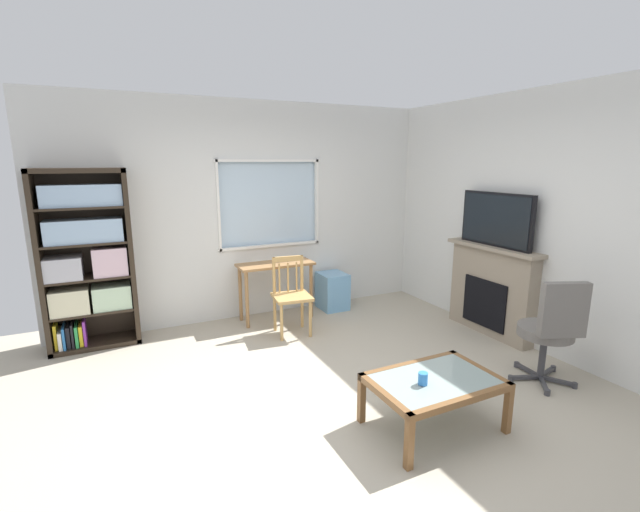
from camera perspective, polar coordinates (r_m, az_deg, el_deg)
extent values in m
cube|color=#B2A893|center=(3.96, 1.86, -17.98)|extent=(5.81, 5.72, 0.02)
cube|color=silver|center=(5.83, -9.02, -3.21)|extent=(4.81, 0.12, 0.89)
cube|color=silver|center=(5.63, -9.70, 15.97)|extent=(4.81, 0.12, 0.71)
cube|color=silver|center=(5.41, -23.76, 5.56)|extent=(2.01, 0.12, 1.12)
cube|color=silver|center=(6.32, 5.38, 7.37)|extent=(1.47, 0.12, 1.12)
cube|color=silver|center=(5.73, -6.81, 6.83)|extent=(1.33, 0.02, 1.12)
cube|color=white|center=(5.75, -6.44, 1.38)|extent=(1.39, 0.06, 0.03)
cube|color=white|center=(5.64, -6.71, 12.27)|extent=(1.39, 0.06, 0.03)
cube|color=white|center=(5.49, -13.16, 6.35)|extent=(0.03, 0.06, 1.12)
cube|color=white|center=(5.92, -0.46, 7.09)|extent=(0.03, 0.06, 1.12)
cube|color=silver|center=(5.11, 27.30, 3.88)|extent=(0.12, 4.92, 2.72)
cube|color=#2D2319|center=(5.28, -32.71, -0.91)|extent=(0.05, 0.38, 1.92)
cube|color=#2D2319|center=(5.24, -23.49, -0.05)|extent=(0.05, 0.38, 1.92)
cube|color=#2D2319|center=(5.14, -29.18, 9.74)|extent=(0.90, 0.38, 0.05)
cube|color=#2D2319|center=(5.50, -27.12, -10.03)|extent=(0.90, 0.38, 0.05)
cube|color=#2D2319|center=(5.42, -28.07, -0.10)|extent=(0.90, 0.02, 1.92)
cube|color=#2D2319|center=(5.38, -27.51, -6.33)|extent=(0.85, 0.36, 0.02)
cube|color=#2D2319|center=(5.28, -27.91, -2.47)|extent=(0.85, 0.36, 0.02)
cube|color=#2D2319|center=(5.21, -28.33, 1.52)|extent=(0.85, 0.36, 0.02)
cube|color=#2D2319|center=(5.16, -28.75, 5.60)|extent=(0.85, 0.36, 0.02)
cube|color=beige|center=(5.34, -29.86, -5.07)|extent=(0.37, 0.32, 0.27)
cube|color=#B7D6B2|center=(5.32, -25.54, -4.74)|extent=(0.38, 0.31, 0.26)
cube|color=#B2B2BC|center=(5.26, -30.49, -1.34)|extent=(0.35, 0.33, 0.24)
cube|color=beige|center=(5.23, -25.76, -0.54)|extent=(0.34, 0.31, 0.30)
cube|color=#9EBCDB|center=(5.18, -28.43, 2.95)|extent=(0.73, 0.30, 0.24)
cube|color=#9EBCDB|center=(5.14, -28.68, 6.98)|extent=(0.75, 0.29, 0.22)
cube|color=yellow|center=(5.46, -31.21, -8.85)|extent=(0.03, 0.23, 0.27)
cube|color=white|center=(5.47, -30.76, -9.21)|extent=(0.04, 0.29, 0.19)
cube|color=#286BB2|center=(5.45, -30.40, -8.96)|extent=(0.02, 0.29, 0.24)
cube|color=black|center=(5.45, -30.00, -8.95)|extent=(0.04, 0.24, 0.23)
cube|color=black|center=(5.44, -29.57, -8.77)|extent=(0.02, 0.26, 0.26)
cube|color=green|center=(5.44, -29.16, -8.89)|extent=(0.03, 0.27, 0.23)
cube|color=yellow|center=(5.44, -28.74, -8.90)|extent=(0.04, 0.22, 0.22)
cube|color=purple|center=(5.43, -28.36, -8.61)|extent=(0.03, 0.25, 0.27)
cube|color=#A37547|center=(5.50, -5.84, -1.07)|extent=(0.95, 0.39, 0.03)
cylinder|color=#A37547|center=(5.34, -9.52, -5.70)|extent=(0.04, 0.04, 0.71)
cylinder|color=#A37547|center=(5.63, -1.17, -4.60)|extent=(0.04, 0.04, 0.71)
cylinder|color=#A37547|center=(5.61, -10.37, -4.86)|extent=(0.04, 0.04, 0.71)
cylinder|color=#A37547|center=(5.88, -2.36, -3.86)|extent=(0.04, 0.04, 0.71)
cube|color=tan|center=(5.08, -3.68, -5.36)|extent=(0.46, 0.44, 0.04)
cylinder|color=tan|center=(4.97, -5.04, -8.65)|extent=(0.04, 0.04, 0.43)
cylinder|color=tan|center=(5.06, -1.27, -8.22)|extent=(0.04, 0.04, 0.43)
cylinder|color=tan|center=(5.26, -5.92, -7.46)|extent=(0.04, 0.04, 0.43)
cylinder|color=tan|center=(5.34, -2.35, -7.08)|extent=(0.04, 0.04, 0.43)
cylinder|color=tan|center=(5.12, -6.04, -2.62)|extent=(0.04, 0.04, 0.45)
cylinder|color=tan|center=(5.21, -2.40, -2.31)|extent=(0.04, 0.04, 0.45)
cube|color=tan|center=(5.12, -4.24, -0.36)|extent=(0.36, 0.08, 0.06)
cylinder|color=tan|center=(5.15, -5.33, -2.89)|extent=(0.02, 0.02, 0.35)
cylinder|color=tan|center=(5.17, -4.20, -2.79)|extent=(0.02, 0.02, 0.35)
cylinder|color=tan|center=(5.20, -3.08, -2.69)|extent=(0.02, 0.02, 0.35)
cube|color=#72ADDB|center=(6.00, 1.62, -4.57)|extent=(0.35, 0.40, 0.50)
cube|color=gray|center=(5.46, 21.48, -4.35)|extent=(0.18, 1.12, 1.01)
cube|color=black|center=(5.43, 20.69, -5.78)|extent=(0.03, 0.61, 0.55)
cube|color=gray|center=(5.33, 21.77, 1.03)|extent=(0.26, 1.22, 0.04)
cube|color=black|center=(5.28, 22.05, 4.44)|extent=(0.05, 0.96, 0.60)
cube|color=black|center=(5.26, 21.83, 4.43)|extent=(0.01, 0.91, 0.55)
cylinder|color=slate|center=(4.50, 27.37, -8.74)|extent=(0.48, 0.48, 0.09)
cube|color=slate|center=(4.24, 29.25, -6.19)|extent=(0.40, 0.23, 0.48)
cylinder|color=#38383D|center=(4.58, 27.07, -11.55)|extent=(0.06, 0.06, 0.42)
cube|color=#38383D|center=(4.60, 25.26, -14.14)|extent=(0.27, 0.14, 0.03)
cylinder|color=#38383D|center=(4.54, 23.66, -14.42)|extent=(0.05, 0.05, 0.05)
cube|color=#38383D|center=(4.55, 27.19, -14.68)|extent=(0.21, 0.24, 0.03)
cylinder|color=#38383D|center=(4.43, 27.57, -15.53)|extent=(0.05, 0.05, 0.05)
cube|color=#38383D|center=(4.66, 28.57, -14.14)|extent=(0.18, 0.26, 0.03)
cylinder|color=#38383D|center=(4.66, 30.33, -14.40)|extent=(0.05, 0.05, 0.05)
cube|color=#38383D|center=(4.79, 27.52, -13.33)|extent=(0.28, 0.10, 0.03)
cylinder|color=#38383D|center=(4.91, 28.18, -12.82)|extent=(0.05, 0.05, 0.05)
cube|color=#38383D|center=(4.75, 25.54, -13.32)|extent=(0.06, 0.28, 0.03)
cylinder|color=#38383D|center=(4.84, 24.30, -12.80)|extent=(0.05, 0.05, 0.05)
cube|color=#8C9E99|center=(3.49, 14.76, -15.37)|extent=(0.85, 0.55, 0.02)
cube|color=brown|center=(3.31, 18.25, -17.54)|extent=(0.95, 0.05, 0.05)
cube|color=brown|center=(3.70, 11.67, -13.80)|extent=(0.95, 0.05, 0.05)
cube|color=brown|center=(3.25, 8.38, -17.59)|extent=(0.05, 0.65, 0.05)
cube|color=brown|center=(3.78, 20.11, -13.72)|extent=(0.05, 0.65, 0.05)
cube|color=brown|center=(3.16, 11.56, -23.04)|extent=(0.05, 0.05, 0.35)
cube|color=brown|center=(3.70, 23.33, -18.11)|extent=(0.05, 0.05, 0.35)
cube|color=brown|center=(3.56, 5.44, -18.33)|extent=(0.05, 0.05, 0.35)
cube|color=brown|center=(4.06, 16.78, -14.81)|extent=(0.05, 0.05, 0.35)
cylinder|color=#337FD6|center=(3.37, 13.30, -15.31)|extent=(0.07, 0.07, 0.09)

